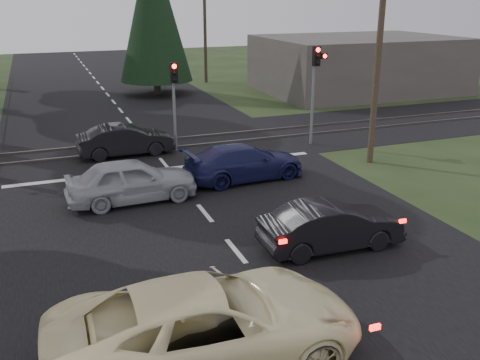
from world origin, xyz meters
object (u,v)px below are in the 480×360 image
silver_car (132,180)px  cream_coupe (208,324)px  utility_pole_near (379,52)px  blue_sedan (244,162)px  utility_pole_mid (205,24)px  dark_hatchback (331,226)px  utility_pole_far (144,14)px  traffic_signal_right (316,76)px  dark_car_far (125,140)px  traffic_signal_center (174,91)px

silver_car → cream_coupe: bearing=176.9°
utility_pole_near → silver_car: size_ratio=1.98×
utility_pole_near → blue_sedan: size_ratio=1.86×
utility_pole_mid → silver_car: bearing=-112.9°
utility_pole_mid → dark_hatchback: size_ratio=2.16×
utility_pole_near → utility_pole_far: same height
traffic_signal_right → cream_coupe: 17.10m
cream_coupe → dark_hatchback: cream_coupe is taller
dark_car_far → utility_pole_near: bearing=-118.0°
cream_coupe → silver_car: cream_coupe is taller
blue_sedan → cream_coupe: bearing=150.5°
dark_hatchback → silver_car: 7.43m
traffic_signal_right → blue_sedan: traffic_signal_right is taller
cream_coupe → dark_hatchback: 6.03m
utility_pole_near → blue_sedan: utility_pole_near is taller
utility_pole_near → silver_car: bearing=-174.6°
traffic_signal_center → silver_car: size_ratio=0.90×
silver_car → utility_pole_near: bearing=-86.7°
traffic_signal_center → utility_pole_far: utility_pole_far is taller
traffic_signal_right → silver_car: (-9.61, -4.48, -2.54)m
traffic_signal_right → silver_car: traffic_signal_right is taller
silver_car → dark_hatchback: bearing=-143.0°
traffic_signal_center → cream_coupe: 15.49m
dark_hatchback → blue_sedan: blue_sedan is taller
cream_coupe → blue_sedan: 11.21m
traffic_signal_center → utility_pole_near: bearing=-32.0°
utility_pole_mid → silver_car: utility_pole_mid is taller
cream_coupe → dark_car_far: (0.90, 15.20, -0.16)m
utility_pole_mid → cream_coupe: bearing=-107.3°
utility_pole_mid → cream_coupe: utility_pole_mid is taller
utility_pole_far → dark_car_far: (-9.81, -44.15, -4.02)m
utility_pole_far → silver_car: size_ratio=1.98×
traffic_signal_center → traffic_signal_right: bearing=-10.4°
utility_pole_mid → blue_sedan: size_ratio=1.86×
utility_pole_mid → silver_car: size_ratio=1.98×
utility_pole_far → silver_car: (-10.56, -50.01, -3.95)m
traffic_signal_right → dark_hatchback: bearing=-115.6°
cream_coupe → utility_pole_near: bearing=-45.2°
utility_pole_far → dark_car_far: size_ratio=2.11×
utility_pole_far → dark_car_far: 45.41m
traffic_signal_center → dark_car_far: 3.13m
utility_pole_near → utility_pole_mid: bearing=90.0°
silver_car → blue_sedan: 4.65m
dark_hatchback → dark_car_far: dark_car_far is taller
utility_pole_mid → cream_coupe: (-10.71, -34.35, -3.86)m
utility_pole_mid → traffic_signal_center: bearing=-111.2°
traffic_signal_right → traffic_signal_center: (-6.55, 1.20, -0.51)m
traffic_signal_center → silver_car: (-3.06, -5.68, -2.03)m
traffic_signal_center → blue_sedan: 5.51m
utility_pole_far → cream_coupe: 60.43m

